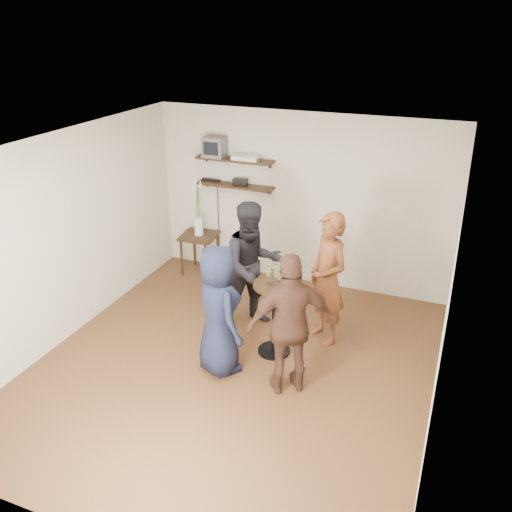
% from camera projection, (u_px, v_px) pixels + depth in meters
% --- Properties ---
extents(room, '(4.58, 5.08, 2.68)m').
position_uv_depth(room, '(231.00, 268.00, 5.90)').
color(room, '#4C2F18').
rests_on(room, ground).
extents(shelf_upper, '(1.20, 0.25, 0.04)m').
position_uv_depth(shelf_upper, '(235.00, 160.00, 8.02)').
color(shelf_upper, black).
rests_on(shelf_upper, room).
extents(shelf_lower, '(1.20, 0.25, 0.04)m').
position_uv_depth(shelf_lower, '(235.00, 186.00, 8.19)').
color(shelf_lower, black).
rests_on(shelf_lower, room).
extents(crt_monitor, '(0.32, 0.30, 0.30)m').
position_uv_depth(crt_monitor, '(215.00, 147.00, 8.06)').
color(crt_monitor, '#59595B').
rests_on(crt_monitor, shelf_upper).
extents(dvd_deck, '(0.40, 0.24, 0.06)m').
position_uv_depth(dvd_deck, '(247.00, 158.00, 7.94)').
color(dvd_deck, silver).
rests_on(dvd_deck, shelf_upper).
extents(radio, '(0.22, 0.10, 0.10)m').
position_uv_depth(radio, '(240.00, 182.00, 8.13)').
color(radio, black).
rests_on(radio, shelf_lower).
extents(power_strip, '(0.30, 0.05, 0.03)m').
position_uv_depth(power_strip, '(211.00, 180.00, 8.36)').
color(power_strip, black).
rests_on(power_strip, shelf_lower).
extents(side_table, '(0.58, 0.58, 0.64)m').
position_uv_depth(side_table, '(199.00, 241.00, 8.57)').
color(side_table, black).
rests_on(side_table, room).
extents(vase_lilies, '(0.19, 0.20, 0.95)m').
position_uv_depth(vase_lilies, '(198.00, 217.00, 8.41)').
color(vase_lilies, white).
rests_on(vase_lilies, side_table).
extents(drinks_table, '(0.52, 0.52, 0.95)m').
position_uv_depth(drinks_table, '(275.00, 309.00, 6.47)').
color(drinks_table, black).
rests_on(drinks_table, room).
extents(wine_glass_fl, '(0.07, 0.07, 0.22)m').
position_uv_depth(wine_glass_fl, '(269.00, 273.00, 6.25)').
color(wine_glass_fl, silver).
rests_on(wine_glass_fl, drinks_table).
extents(wine_glass_fr, '(0.06, 0.06, 0.19)m').
position_uv_depth(wine_glass_fr, '(280.00, 276.00, 6.21)').
color(wine_glass_fr, silver).
rests_on(wine_glass_fr, drinks_table).
extents(wine_glass_bl, '(0.07, 0.07, 0.20)m').
position_uv_depth(wine_glass_bl, '(274.00, 270.00, 6.34)').
color(wine_glass_bl, silver).
rests_on(wine_glass_bl, drinks_table).
extents(wine_glass_br, '(0.07, 0.07, 0.21)m').
position_uv_depth(wine_glass_br, '(277.00, 273.00, 6.27)').
color(wine_glass_br, silver).
rests_on(wine_glass_br, drinks_table).
extents(person_plaid, '(0.73, 0.72, 1.71)m').
position_uv_depth(person_plaid, '(328.00, 279.00, 6.64)').
color(person_plaid, red).
rests_on(person_plaid, room).
extents(person_dark, '(1.05, 1.04, 1.72)m').
position_uv_depth(person_dark, '(253.00, 266.00, 6.98)').
color(person_dark, black).
rests_on(person_dark, room).
extents(person_navy, '(0.90, 0.87, 1.56)m').
position_uv_depth(person_navy, '(219.00, 310.00, 6.10)').
color(person_navy, black).
rests_on(person_navy, room).
extents(person_brown, '(1.02, 0.86, 1.64)m').
position_uv_depth(person_brown, '(291.00, 325.00, 5.73)').
color(person_brown, '#44291D').
rests_on(person_brown, room).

